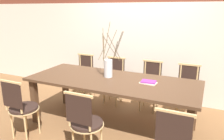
# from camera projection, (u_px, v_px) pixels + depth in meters

# --- Properties ---
(ground_plane) EXTENTS (16.00, 16.00, 0.00)m
(ground_plane) POSITION_uv_depth(u_px,v_px,m) (112.00, 125.00, 3.54)
(ground_plane) COLOR brown
(wall_rear) EXTENTS (12.00, 0.06, 3.20)m
(wall_rear) POSITION_uv_depth(u_px,v_px,m) (141.00, 20.00, 4.32)
(wall_rear) COLOR beige
(wall_rear) RESTS_ON ground_plane
(dining_table) EXTENTS (2.60, 1.04, 0.78)m
(dining_table) POSITION_uv_depth(u_px,v_px,m) (112.00, 85.00, 3.35)
(dining_table) COLOR #4C3321
(dining_table) RESTS_ON ground_plane
(chair_near_leftend) EXTENTS (0.42, 0.42, 0.91)m
(chair_near_leftend) POSITION_uv_depth(u_px,v_px,m) (21.00, 106.00, 3.07)
(chair_near_leftend) COLOR black
(chair_near_leftend) RESTS_ON ground_plane
(chair_near_left) EXTENTS (0.42, 0.42, 0.91)m
(chair_near_left) POSITION_uv_depth(u_px,v_px,m) (85.00, 121.00, 2.65)
(chair_near_left) COLOR black
(chair_near_left) RESTS_ON ground_plane
(chair_far_leftend) EXTENTS (0.42, 0.42, 0.91)m
(chair_far_leftend) POSITION_uv_depth(u_px,v_px,m) (83.00, 74.00, 4.57)
(chair_far_leftend) COLOR black
(chair_far_leftend) RESTS_ON ground_plane
(chair_far_left) EXTENTS (0.42, 0.42, 0.91)m
(chair_far_left) POSITION_uv_depth(u_px,v_px,m) (114.00, 78.00, 4.29)
(chair_far_left) COLOR black
(chair_far_left) RESTS_ON ground_plane
(chair_far_center) EXTENTS (0.42, 0.42, 0.91)m
(chair_far_center) POSITION_uv_depth(u_px,v_px,m) (150.00, 83.00, 4.00)
(chair_far_center) COLOR black
(chair_far_center) RESTS_ON ground_plane
(chair_far_right) EXTENTS (0.42, 0.42, 0.91)m
(chair_far_right) POSITION_uv_depth(u_px,v_px,m) (187.00, 89.00, 3.74)
(chair_far_right) COLOR black
(chair_far_right) RESTS_ON ground_plane
(vase_centerpiece) EXTENTS (0.39, 0.45, 0.85)m
(vase_centerpiece) POSITION_uv_depth(u_px,v_px,m) (108.00, 67.00, 3.42)
(vase_centerpiece) COLOR silver
(vase_centerpiece) RESTS_ON dining_table
(book_stack) EXTENTS (0.24, 0.17, 0.03)m
(book_stack) POSITION_uv_depth(u_px,v_px,m) (148.00, 82.00, 3.15)
(book_stack) COLOR beige
(book_stack) RESTS_ON dining_table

